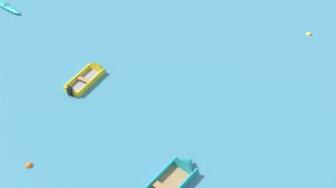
# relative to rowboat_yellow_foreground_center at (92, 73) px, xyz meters

# --- Properties ---
(rowboat_yellow_foreground_center) EXTENTS (2.21, 3.24, 1.03)m
(rowboat_yellow_foreground_center) POSITION_rel_rowboat_yellow_foreground_center_xyz_m (0.00, 0.00, 0.00)
(rowboat_yellow_foreground_center) COLOR gray
(rowboat_yellow_foreground_center) RESTS_ON ground_plane
(rowboat_turquoise_back_row_left) EXTENTS (3.20, 3.99, 1.19)m
(rowboat_turquoise_back_row_left) POSITION_rel_rowboat_yellow_foreground_center_xyz_m (6.08, -7.35, 0.02)
(rowboat_turquoise_back_row_left) COLOR #99754C
(rowboat_turquoise_back_row_left) RESTS_ON ground_plane
(kayak_turquoise_near_camera) EXTENTS (3.06, 2.33, 0.32)m
(kayak_turquoise_near_camera) POSITION_rel_rowboat_yellow_foreground_center_xyz_m (-8.55, 7.44, -0.02)
(kayak_turquoise_near_camera) COLOR teal
(kayak_turquoise_near_camera) RESTS_ON ground_plane
(mooring_buoy_trailing) EXTENTS (0.36, 0.36, 0.36)m
(mooring_buoy_trailing) POSITION_rel_rowboat_yellow_foreground_center_xyz_m (-1.54, -7.43, -0.17)
(mooring_buoy_trailing) COLOR orange
(mooring_buoy_trailing) RESTS_ON ground_plane
(mooring_buoy_central) EXTENTS (0.36, 0.36, 0.36)m
(mooring_buoy_central) POSITION_rel_rowboat_yellow_foreground_center_xyz_m (14.47, 6.04, -0.17)
(mooring_buoy_central) COLOR yellow
(mooring_buoy_central) RESTS_ON ground_plane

